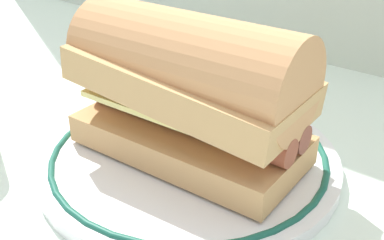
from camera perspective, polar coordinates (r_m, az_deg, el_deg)
ground_plane at (r=0.46m, az=-1.87°, el=-4.60°), size 1.50×1.50×0.00m
plate at (r=0.45m, az=0.00°, el=-4.16°), size 0.27×0.27×0.01m
sausage_sandwich at (r=0.42m, az=0.00°, el=4.18°), size 0.21×0.11×0.13m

